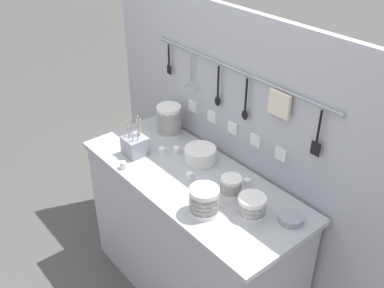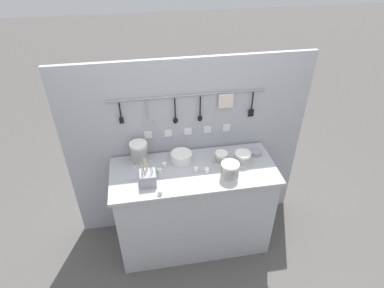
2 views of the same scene
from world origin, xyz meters
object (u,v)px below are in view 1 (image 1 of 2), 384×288
at_px(bowl_stack_short_front, 231,186).
at_px(cup_centre, 247,182).
at_px(cup_front_left, 190,176).
at_px(bowl_stack_tall_left, 204,201).
at_px(plate_stack, 200,155).
at_px(steel_mixing_bowl, 291,219).
at_px(bowl_stack_nested_right, 169,120).
at_px(cup_back_left, 197,185).
at_px(bowl_stack_wide_centre, 252,206).
at_px(cup_beside_plates, 176,150).
at_px(cup_by_caddy, 162,151).
at_px(cup_edge_far, 123,165).
at_px(cutlery_caddy, 135,145).

bearing_deg(bowl_stack_short_front, cup_centre, 88.58).
bearing_deg(cup_centre, cup_front_left, -140.36).
bearing_deg(bowl_stack_tall_left, plate_stack, 141.80).
bearing_deg(bowl_stack_short_front, steel_mixing_bowl, 12.25).
xyz_separation_m(bowl_stack_nested_right, cup_front_left, (0.48, -0.22, -0.08)).
xyz_separation_m(bowl_stack_short_front, bowl_stack_nested_right, (-0.72, 0.13, 0.05)).
xyz_separation_m(cup_back_left, cup_front_left, (-0.09, 0.02, 0.00)).
bearing_deg(cup_centre, bowl_stack_wide_centre, -40.83).
xyz_separation_m(bowl_stack_wide_centre, steel_mixing_bowl, (0.16, 0.11, -0.04)).
bearing_deg(cup_centre, plate_stack, -173.61).
height_order(bowl_stack_wide_centre, cup_beside_plates, bowl_stack_wide_centre).
relative_size(cup_back_left, cup_by_caddy, 1.00).
height_order(steel_mixing_bowl, cup_by_caddy, cup_by_caddy).
bearing_deg(plate_stack, bowl_stack_wide_centre, -12.51).
bearing_deg(bowl_stack_tall_left, bowl_stack_nested_right, 155.22).
bearing_deg(cup_edge_far, bowl_stack_wide_centre, 19.99).
distance_m(cup_edge_far, cup_beside_plates, 0.35).
xyz_separation_m(plate_stack, steel_mixing_bowl, (0.70, -0.01, -0.03)).
bearing_deg(cup_front_left, steel_mixing_bowl, 15.13).
relative_size(bowl_stack_short_front, cup_beside_plates, 2.67).
bearing_deg(cutlery_caddy, steel_mixing_bowl, 13.72).
distance_m(plate_stack, cup_by_caddy, 0.25).
xyz_separation_m(cup_front_left, cup_beside_plates, (-0.26, 0.11, 0.00)).
height_order(cup_front_left, cup_beside_plates, same).
distance_m(cutlery_caddy, cup_front_left, 0.43).
bearing_deg(steel_mixing_bowl, cup_back_left, -159.75).
distance_m(plate_stack, steel_mixing_bowl, 0.70).
xyz_separation_m(cup_beside_plates, cup_centre, (0.51, 0.10, 0.00)).
relative_size(bowl_stack_wide_centre, cup_by_caddy, 3.37).
bearing_deg(cup_back_left, cup_beside_plates, 159.37).
bearing_deg(bowl_stack_nested_right, cutlery_caddy, -79.40).
bearing_deg(bowl_stack_wide_centre, cup_centre, 139.17).
relative_size(plate_stack, cup_beside_plates, 4.46).
bearing_deg(bowl_stack_nested_right, cup_by_caddy, -48.39).
height_order(cup_by_caddy, cup_centre, same).
bearing_deg(cup_beside_plates, cup_edge_far, -101.54).
xyz_separation_m(cutlery_caddy, cup_by_caddy, (0.10, 0.12, -0.04)).
xyz_separation_m(bowl_stack_wide_centre, bowl_stack_nested_right, (-0.91, 0.17, 0.05)).
relative_size(cup_edge_far, cup_centre, 1.00).
bearing_deg(steel_mixing_bowl, cup_centre, 172.54).
relative_size(bowl_stack_tall_left, cup_edge_far, 3.58).
xyz_separation_m(steel_mixing_bowl, cup_beside_plates, (-0.86, -0.05, 0.00)).
relative_size(plate_stack, cup_by_caddy, 4.46).
distance_m(cup_back_left, cup_centre, 0.28).
distance_m(bowl_stack_tall_left, cup_beside_plates, 0.58).
relative_size(bowl_stack_tall_left, steel_mixing_bowl, 1.25).
height_order(bowl_stack_wide_centre, bowl_stack_nested_right, bowl_stack_nested_right).
relative_size(bowl_stack_wide_centre, bowl_stack_nested_right, 0.70).
bearing_deg(bowl_stack_wide_centre, bowl_stack_short_front, 168.63).
bearing_deg(cup_front_left, cutlery_caddy, -168.31).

